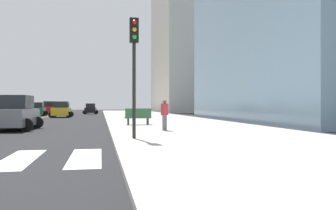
% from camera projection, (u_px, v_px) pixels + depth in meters
% --- Properties ---
extents(sidewalk_kerb_east, '(10.00, 120.00, 0.15)m').
position_uv_depth(sidewalk_kerb_east, '(175.00, 124.00, 27.37)').
color(sidewalk_kerb_east, '#B2ADA3').
rests_on(sidewalk_kerb_east, ground).
extents(lane_divider_paint, '(0.16, 80.00, 0.01)m').
position_uv_depth(lane_divider_paint, '(45.00, 117.00, 44.85)').
color(lane_divider_paint, yellow).
rests_on(lane_divider_paint, ground).
extents(parking_garage_concrete, '(18.00, 24.00, 27.24)m').
position_uv_depth(parking_garage_concrete, '(200.00, 48.00, 78.87)').
color(parking_garage_concrete, '#B2ADA3').
rests_on(parking_garage_concrete, ground).
extents(car_red_nearest, '(2.96, 4.69, 2.08)m').
position_uv_depth(car_red_nearest, '(50.00, 108.00, 60.36)').
color(car_red_nearest, red).
rests_on(car_red_nearest, ground).
extents(car_black_third, '(2.52, 3.94, 1.73)m').
position_uv_depth(car_black_third, '(91.00, 109.00, 60.58)').
color(car_black_third, black).
rests_on(car_black_third, ground).
extents(car_yellow_fourth, '(2.70, 4.31, 1.92)m').
position_uv_depth(car_yellow_fourth, '(62.00, 110.00, 44.50)').
color(car_yellow_fourth, gold).
rests_on(car_yellow_fourth, ground).
extents(car_green_fifth, '(2.69, 4.21, 1.85)m').
position_uv_depth(car_green_fifth, '(37.00, 110.00, 50.64)').
color(car_green_fifth, '#236B42').
rests_on(car_green_fifth, ground).
extents(car_gray_sixth, '(3.05, 4.77, 2.10)m').
position_uv_depth(car_gray_sixth, '(14.00, 114.00, 22.11)').
color(car_gray_sixth, slate).
rests_on(car_gray_sixth, ground).
extents(traffic_light_near_corner, '(0.36, 0.41, 4.91)m').
position_uv_depth(traffic_light_near_corner, '(134.00, 54.00, 14.99)').
color(traffic_light_near_corner, black).
rests_on(traffic_light_near_corner, sidewalk_kerb_east).
extents(park_bench, '(1.81, 0.60, 1.12)m').
position_uv_depth(park_bench, '(138.00, 117.00, 25.26)').
color(park_bench, '#33603D').
rests_on(park_bench, sidewalk_kerb_east).
extents(pedestrian_waiting_east, '(0.41, 0.41, 1.66)m').
position_uv_depth(pedestrian_waiting_east, '(165.00, 113.00, 19.70)').
color(pedestrian_waiting_east, slate).
rests_on(pedestrian_waiting_east, sidewalk_kerb_east).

